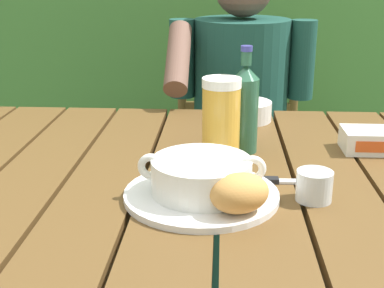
% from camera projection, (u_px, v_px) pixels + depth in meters
% --- Properties ---
extents(dining_table, '(1.36, 0.96, 0.77)m').
position_uv_depth(dining_table, '(182.00, 209.00, 1.14)').
color(dining_table, brown).
rests_on(dining_table, ground_plane).
extents(hedge_backdrop, '(4.09, 0.84, 1.90)m').
position_uv_depth(hedge_backdrop, '(166.00, 34.00, 2.67)').
color(hedge_backdrop, '#407633').
rests_on(hedge_backdrop, ground_plane).
extents(chair_near_diner, '(0.49, 0.47, 0.97)m').
position_uv_depth(chair_near_diner, '(237.00, 155.00, 2.07)').
color(chair_near_diner, brown).
rests_on(chair_near_diner, ground_plane).
extents(person_eating, '(0.48, 0.47, 1.22)m').
position_uv_depth(person_eating, '(240.00, 108.00, 1.80)').
color(person_eating, '#194339').
rests_on(person_eating, ground_plane).
extents(serving_plate, '(0.29, 0.29, 0.01)m').
position_uv_depth(serving_plate, '(201.00, 195.00, 0.98)').
color(serving_plate, white).
rests_on(serving_plate, dining_table).
extents(soup_bowl, '(0.23, 0.18, 0.07)m').
position_uv_depth(soup_bowl, '(201.00, 175.00, 0.96)').
color(soup_bowl, white).
rests_on(soup_bowl, serving_plate).
extents(bread_roll, '(0.13, 0.12, 0.07)m').
position_uv_depth(bread_roll, '(240.00, 193.00, 0.89)').
color(bread_roll, '#CD8F48').
rests_on(bread_roll, serving_plate).
extents(beer_glass, '(0.08, 0.08, 0.18)m').
position_uv_depth(beer_glass, '(221.00, 119.00, 1.15)').
color(beer_glass, gold).
rests_on(beer_glass, dining_table).
extents(beer_bottle, '(0.06, 0.06, 0.24)m').
position_uv_depth(beer_bottle, '(245.00, 108.00, 1.19)').
color(beer_bottle, '#28563D').
rests_on(beer_bottle, dining_table).
extents(water_glass_small, '(0.07, 0.07, 0.06)m').
position_uv_depth(water_glass_small, '(314.00, 186.00, 0.96)').
color(water_glass_small, silver).
rests_on(water_glass_small, dining_table).
extents(butter_tub, '(0.13, 0.10, 0.05)m').
position_uv_depth(butter_tub, '(370.00, 140.00, 1.22)').
color(butter_tub, white).
rests_on(butter_tub, dining_table).
extents(table_knife, '(0.15, 0.02, 0.01)m').
position_uv_depth(table_knife, '(277.00, 181.00, 1.04)').
color(table_knife, silver).
rests_on(table_knife, dining_table).
extents(diner_bowl, '(0.15, 0.15, 0.05)m').
position_uv_depth(diner_bowl, '(245.00, 111.00, 1.45)').
color(diner_bowl, white).
rests_on(diner_bowl, dining_table).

